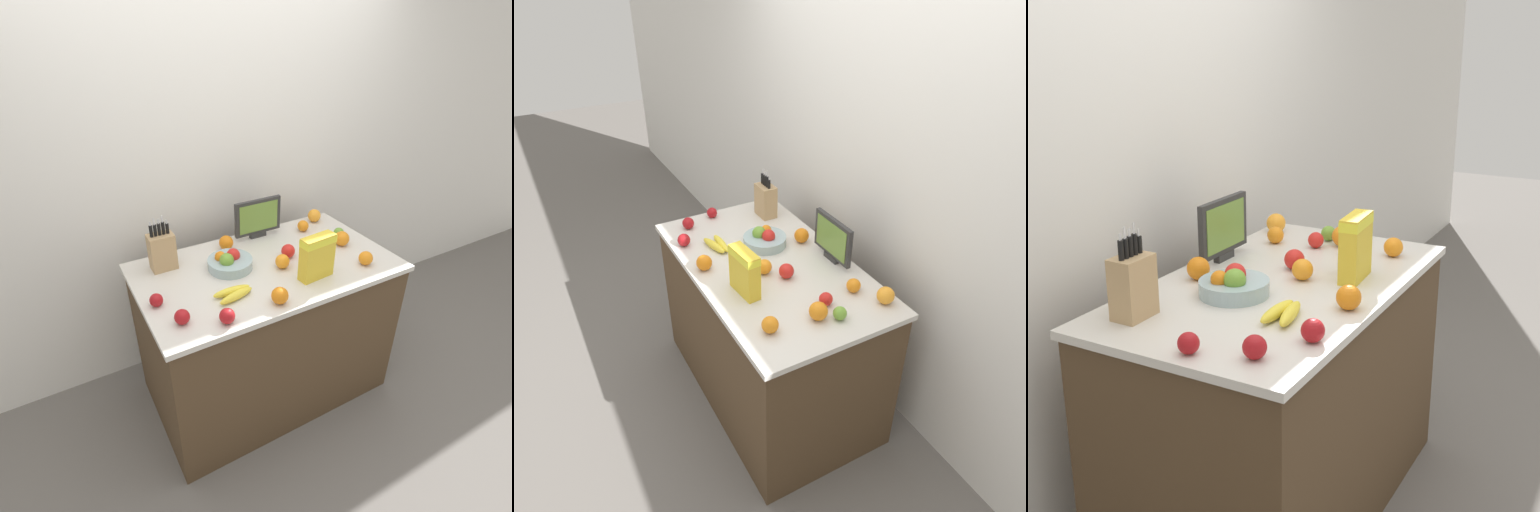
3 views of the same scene
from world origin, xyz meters
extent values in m
plane|color=slate|center=(0.00, 0.00, 0.00)|extent=(14.00, 14.00, 0.00)
cube|color=silver|center=(0.00, 0.62, 1.30)|extent=(9.00, 0.06, 2.60)
cube|color=#4C3823|center=(0.00, 0.00, 0.45)|extent=(1.40, 0.79, 0.91)
cube|color=beige|center=(0.00, 0.00, 0.92)|extent=(1.43, 0.82, 0.03)
cube|color=tan|center=(-0.50, 0.25, 1.04)|extent=(0.14, 0.09, 0.20)
cylinder|color=black|center=(-0.55, 0.25, 1.18)|extent=(0.02, 0.02, 0.06)
cube|color=silver|center=(-0.55, 0.25, 1.22)|extent=(0.01, 0.00, 0.02)
cylinder|color=black|center=(-0.53, 0.25, 1.18)|extent=(0.02, 0.02, 0.06)
cube|color=silver|center=(-0.53, 0.25, 1.23)|extent=(0.01, 0.00, 0.04)
cylinder|color=black|center=(-0.50, 0.25, 1.18)|extent=(0.02, 0.02, 0.07)
cube|color=silver|center=(-0.50, 0.25, 1.22)|extent=(0.01, 0.00, 0.03)
cylinder|color=black|center=(-0.48, 0.25, 1.18)|extent=(0.02, 0.02, 0.07)
cube|color=silver|center=(-0.48, 0.25, 1.23)|extent=(0.01, 0.00, 0.04)
cylinder|color=black|center=(-0.46, 0.25, 1.17)|extent=(0.02, 0.02, 0.06)
cube|color=silver|center=(-0.46, 0.25, 1.21)|extent=(0.01, 0.00, 0.02)
cube|color=#2D2D2D|center=(0.13, 0.32, 0.95)|extent=(0.11, 0.03, 0.03)
cube|color=#2D2D2D|center=(0.13, 0.32, 1.08)|extent=(0.31, 0.02, 0.22)
cube|color=olive|center=(0.13, 0.31, 1.08)|extent=(0.26, 0.00, 0.18)
cube|color=gold|center=(0.17, -0.23, 1.06)|extent=(0.20, 0.08, 0.24)
cube|color=yellow|center=(0.17, -0.23, 1.16)|extent=(0.20, 0.09, 0.04)
cylinder|color=#99B2B7|center=(-0.19, 0.07, 0.97)|extent=(0.25, 0.25, 0.06)
sphere|color=red|center=(-0.16, 0.08, 1.01)|extent=(0.08, 0.08, 0.08)
sphere|color=orange|center=(-0.23, 0.11, 1.01)|extent=(0.06, 0.06, 0.06)
sphere|color=#6B9E33|center=(-0.22, 0.05, 1.01)|extent=(0.08, 0.08, 0.08)
ellipsoid|color=yellow|center=(-0.29, -0.20, 0.96)|extent=(0.20, 0.08, 0.04)
ellipsoid|color=yellow|center=(-0.29, -0.15, 0.96)|extent=(0.20, 0.05, 0.04)
sphere|color=#A31419|center=(-0.40, -0.34, 0.98)|extent=(0.07, 0.07, 0.07)
sphere|color=#6B9E33|center=(0.56, 0.07, 0.97)|extent=(0.07, 0.07, 0.07)
sphere|color=#A31419|center=(-0.58, -0.24, 0.98)|extent=(0.07, 0.07, 0.07)
sphere|color=red|center=(0.44, 0.07, 0.97)|extent=(0.07, 0.07, 0.07)
sphere|color=#A31419|center=(-0.64, -0.06, 0.97)|extent=(0.07, 0.07, 0.07)
sphere|color=red|center=(0.15, 0.02, 0.98)|extent=(0.08, 0.08, 0.08)
sphere|color=orange|center=(-0.12, -0.33, 0.98)|extent=(0.08, 0.08, 0.08)
sphere|color=orange|center=(-0.11, 0.28, 0.98)|extent=(0.09, 0.09, 0.09)
sphere|color=orange|center=(0.49, -0.26, 0.98)|extent=(0.08, 0.08, 0.08)
sphere|color=orange|center=(0.06, -0.06, 0.98)|extent=(0.08, 0.08, 0.08)
sphere|color=orange|center=(0.42, 0.25, 0.98)|extent=(0.07, 0.07, 0.07)
sphere|color=orange|center=(0.57, 0.33, 0.98)|extent=(0.09, 0.09, 0.09)
sphere|color=orange|center=(0.51, -0.02, 0.98)|extent=(0.09, 0.09, 0.09)
camera|label=1|loc=(-0.97, -1.62, 2.11)|focal=28.00mm
camera|label=2|loc=(1.98, -1.07, 2.43)|focal=35.00mm
camera|label=3|loc=(-2.13, -1.18, 1.83)|focal=50.00mm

